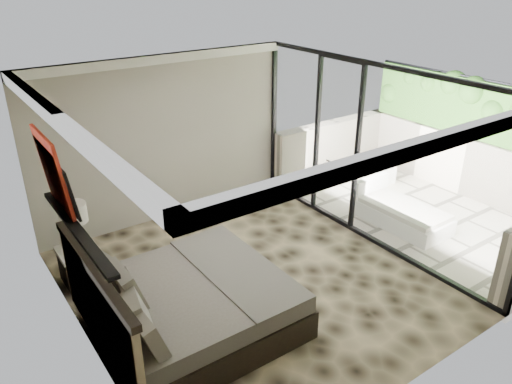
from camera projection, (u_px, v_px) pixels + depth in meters
floor at (251, 282)px, 7.02m from camera, size 5.00×5.00×0.00m
ceiling at (250, 84)px, 5.84m from camera, size 4.50×5.00×0.02m
back_wall at (165, 140)px, 8.27m from camera, size 4.50×0.02×2.80m
left_wall at (75, 243)px, 5.26m from camera, size 0.02×5.00×2.80m
glass_wall at (371, 156)px, 7.60m from camera, size 0.08×5.00×2.80m
terrace_slab at (421, 215)px, 9.00m from camera, size 3.00×5.00×0.12m
parapet_far at (472, 167)px, 9.45m from camera, size 0.30×5.00×1.10m
foliage_hedge at (483, 111)px, 8.98m from camera, size 0.36×4.60×1.10m
picture_ledge at (77, 230)px, 5.32m from camera, size 0.12×2.20×0.05m
bed at (186, 305)px, 5.97m from camera, size 2.25×2.18×1.25m
nightstand at (80, 265)px, 6.94m from camera, size 0.65×0.65×0.52m
table_lamp at (74, 221)px, 6.64m from camera, size 0.38×0.38×0.69m
abstract_canvas at (52, 172)px, 5.55m from camera, size 0.13×0.90×0.90m
framed_print at (66, 190)px, 5.46m from camera, size 0.11×0.50×0.60m
ottoman at (381, 170)px, 10.14m from camera, size 0.59×0.59×0.46m
lounger at (400, 213)px, 8.51m from camera, size 0.81×1.59×0.62m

